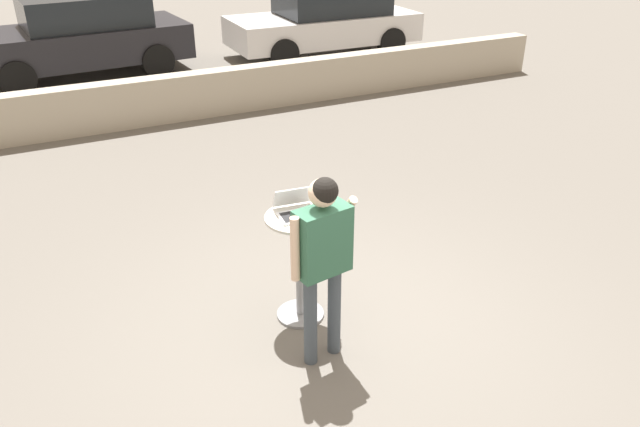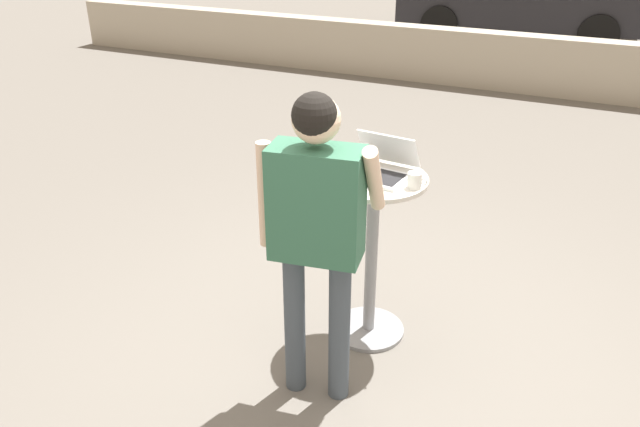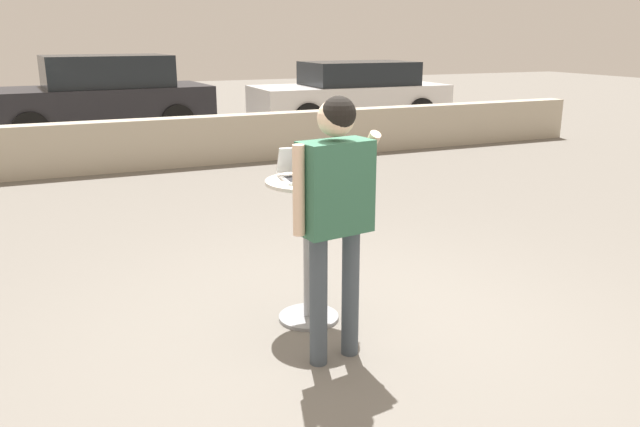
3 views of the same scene
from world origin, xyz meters
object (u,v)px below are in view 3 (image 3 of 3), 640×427
Objects in this scene: coffee_mug at (342,172)px; parked_car_near_street at (101,96)px; laptop at (306,172)px; standing_person at (335,198)px; parked_car_further_down at (352,93)px; cafe_table at (308,237)px.

coffee_mug is 0.02× the size of parked_car_near_street.
parked_car_near_street reaches higher than coffee_mug.
standing_person is (-0.08, -0.64, -0.02)m from laptop.
coffee_mug is 0.02× the size of parked_car_further_down.
parked_car_near_street is (-0.83, 9.58, -0.25)m from coffee_mug.
coffee_mug is (0.23, -0.09, -0.00)m from laptop.
standing_person is at bearing -118.87° from coffee_mug.
standing_person is 10.75m from parked_car_further_down.
cafe_table is 0.24× the size of parked_car_further_down.
cafe_table is 9.71× the size of coffee_mug.
parked_car_near_street is (-0.60, 9.49, -0.26)m from laptop.
coffee_mug is 0.63m from standing_person.
laptop is at bearing -86.40° from parked_car_near_street.
parked_car_near_street is at bearing 94.93° from coffee_mug.
cafe_table is at bearing -117.84° from parked_car_further_down.
standing_person is 0.38× the size of parked_car_further_down.
standing_person is 10.15m from parked_car_near_street.
coffee_mug is 10.12m from parked_car_further_down.
coffee_mug is at bearing -21.39° from laptop.
cafe_table is 10.19m from parked_car_further_down.
standing_person is 0.37× the size of parked_car_near_street.
cafe_table is at bearing 169.37° from coffee_mug.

